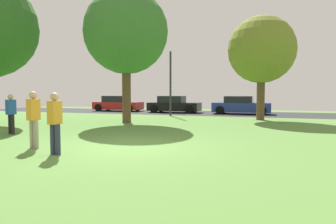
% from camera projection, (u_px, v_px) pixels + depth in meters
% --- Properties ---
extents(ground_plane, '(44.00, 44.00, 0.00)m').
position_uv_depth(ground_plane, '(128.00, 147.00, 8.90)').
color(ground_plane, '#547F38').
extents(road_strip, '(44.00, 6.40, 0.01)m').
position_uv_depth(road_strip, '(218.00, 113.00, 24.01)').
color(road_strip, '#28282B').
rests_on(road_strip, ground_plane).
extents(oak_tree_right, '(3.96, 3.96, 6.16)m').
position_uv_depth(oak_tree_right, '(262.00, 50.00, 17.89)').
color(oak_tree_right, brown).
rests_on(oak_tree_right, ground_plane).
extents(oak_tree_left, '(4.50, 4.50, 7.13)m').
position_uv_depth(oak_tree_left, '(126.00, 32.00, 16.14)').
color(oak_tree_left, brown).
rests_on(oak_tree_left, ground_plane).
extents(person_thrower, '(0.30, 0.36, 1.56)m').
position_uv_depth(person_thrower, '(11.00, 112.00, 11.74)').
color(person_thrower, black).
rests_on(person_thrower, ground_plane).
extents(person_bystander, '(0.30, 0.34, 1.61)m').
position_uv_depth(person_bystander, '(55.00, 121.00, 7.80)').
color(person_bystander, '#2D334C').
rests_on(person_bystander, ground_plane).
extents(person_walking, '(0.30, 0.35, 1.65)m').
position_uv_depth(person_walking, '(34.00, 117.00, 8.73)').
color(person_walking, gray).
rests_on(person_walking, ground_plane).
extents(parked_car_red, '(4.33, 1.94, 1.36)m').
position_uv_depth(parked_car_red, '(118.00, 104.00, 27.22)').
color(parked_car_red, '#B21E1E').
rests_on(parked_car_red, ground_plane).
extents(parked_car_black, '(4.25, 1.98, 1.37)m').
position_uv_depth(parked_car_black, '(174.00, 105.00, 25.06)').
color(parked_car_black, black).
rests_on(parked_car_black, ground_plane).
extents(parked_car_blue, '(4.34, 2.09, 1.37)m').
position_uv_depth(parked_car_blue, '(241.00, 106.00, 23.32)').
color(parked_car_blue, '#233893').
rests_on(parked_car_blue, ground_plane).
extents(street_lamp_post, '(0.14, 0.14, 4.50)m').
position_uv_depth(street_lamp_post, '(170.00, 84.00, 21.16)').
color(street_lamp_post, '#2D2D33').
rests_on(street_lamp_post, ground_plane).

